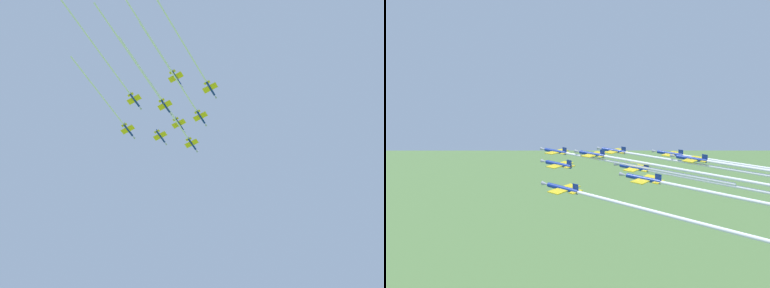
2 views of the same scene
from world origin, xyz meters
The scene contains 9 objects.
jet_lead centered at (22.52, -15.57, 185.31)m, with size 25.55×56.29×2.24m.
jet_port_inner centered at (8.54, -15.37, 185.75)m, with size 8.23×10.62×2.24m.
jet_starboard_inner centered at (40.06, -24.18, 185.13)m, with size 27.26×60.32×2.24m.
jet_port_outer centered at (28.37, -29.39, 186.48)m, with size 26.37×58.21×2.24m.
jet_starboard_outer centered at (7.94, -46.74, 184.84)m, with size 23.30×50.98×2.24m.
jet_center_rear centered at (56.26, -29.64, 183.83)m, with size 26.02×57.39×2.24m.
jet_port_trail centered at (34.60, -44.10, 184.77)m, with size 28.00×62.06×2.24m.
jet_starboard_trail centered at (27.43, -59.95, 186.53)m, with size 29.33×65.20×2.24m.
jet_tail_end centered at (48.46, -44.00, 186.42)m, with size 23.74×52.00×2.24m.
Camera 2 is at (-34.66, -109.42, 211.83)m, focal length 37.79 mm.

